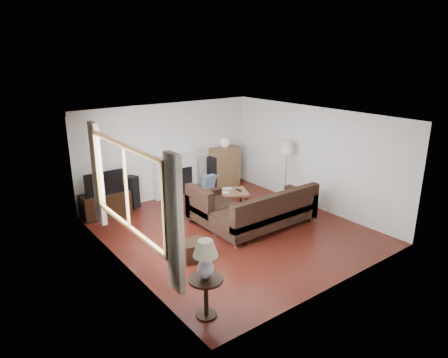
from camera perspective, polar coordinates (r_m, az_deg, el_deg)
room at (r=8.38m, az=1.23°, el=0.48°), size 5.10×5.60×2.54m
window at (r=6.93m, az=-13.81°, el=-1.17°), size 0.12×2.74×1.54m
curtain_near at (r=5.73m, az=-7.06°, el=-6.46°), size 0.10×0.35×2.10m
curtain_far at (r=8.35m, az=-17.63°, el=0.64°), size 0.10×0.35×2.10m
fireplace at (r=10.76m, az=-6.88°, el=0.51°), size 1.40×0.26×1.15m
tv_stand at (r=9.90m, az=-16.55°, el=-3.48°), size 1.12×0.50×0.56m
television at (r=9.72m, az=-16.84°, el=-0.41°), size 0.97×0.13×0.56m
speaker_left at (r=10.18m, az=-12.93°, el=-1.82°), size 0.32×0.34×0.82m
speaker_right at (r=11.30m, az=-1.44°, el=0.92°), size 0.37×0.39×0.94m
bookshelf at (r=11.48m, az=0.09°, el=1.74°), size 0.83×0.40×1.15m
globe_lamp at (r=11.31m, az=0.10°, el=5.21°), size 0.28×0.28×0.28m
sectional_sofa at (r=8.82m, az=5.91°, el=-4.43°), size 2.63×1.92×0.85m
coffee_table at (r=9.79m, az=-0.27°, el=-3.19°), size 1.40×1.13×0.48m
footstool at (r=7.61m, az=-4.25°, el=-10.14°), size 0.54×0.54×0.37m
floor_lamp at (r=10.37m, az=8.85°, el=1.06°), size 0.43×0.43×1.60m
side_table at (r=6.08m, az=-2.57°, el=-16.51°), size 0.51×0.51×0.63m
table_lamp at (r=5.75m, az=-2.65°, el=-11.47°), size 0.36×0.36×0.59m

